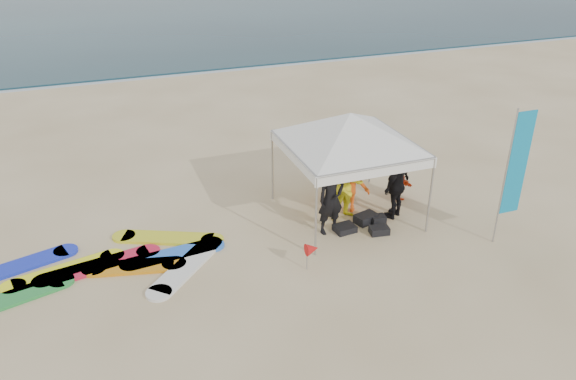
% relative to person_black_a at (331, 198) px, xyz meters
% --- Properties ---
extents(ground, '(120.00, 120.00, 0.00)m').
position_rel_person_black_a_xyz_m(ground, '(-1.32, -2.37, -0.92)').
color(ground, beige).
rests_on(ground, ground).
extents(shoreline_foam, '(160.00, 1.20, 0.01)m').
position_rel_person_black_a_xyz_m(shoreline_foam, '(-1.32, 15.83, -0.91)').
color(shoreline_foam, silver).
rests_on(shoreline_foam, ground).
extents(person_black_a, '(0.71, 0.50, 1.83)m').
position_rel_person_black_a_xyz_m(person_black_a, '(0.00, 0.00, 0.00)').
color(person_black_a, black).
rests_on(person_black_a, ground).
extents(person_yellow, '(0.92, 0.76, 1.72)m').
position_rel_person_black_a_xyz_m(person_yellow, '(0.68, 0.48, -0.05)').
color(person_yellow, yellow).
rests_on(person_yellow, ground).
extents(person_orange_a, '(1.16, 1.04, 1.56)m').
position_rel_person_black_a_xyz_m(person_orange_a, '(0.91, 0.82, -0.13)').
color(person_orange_a, '#F75815').
rests_on(person_orange_a, ground).
extents(person_black_b, '(1.11, 0.88, 1.76)m').
position_rel_person_black_a_xyz_m(person_black_b, '(1.85, 0.12, -0.03)').
color(person_black_b, black).
rests_on(person_black_b, ground).
extents(person_orange_b, '(0.85, 0.60, 1.63)m').
position_rel_person_black_a_xyz_m(person_orange_b, '(0.89, 1.56, -0.10)').
color(person_orange_b, orange).
rests_on(person_orange_b, ground).
extents(person_seated, '(0.48, 1.00, 1.04)m').
position_rel_person_black_a_xyz_m(person_seated, '(2.50, 0.99, -0.40)').
color(person_seated, '#EC4314').
rests_on(person_seated, ground).
extents(canopy_tent, '(4.14, 4.14, 3.12)m').
position_rel_person_black_a_xyz_m(canopy_tent, '(0.73, 0.65, 1.80)').
color(canopy_tent, '#A5A5A8').
rests_on(canopy_tent, ground).
extents(feather_flag, '(0.56, 0.04, 3.29)m').
position_rel_person_black_a_xyz_m(feather_flag, '(3.66, -1.77, 1.02)').
color(feather_flag, '#A5A5A8').
rests_on(feather_flag, ground).
extents(marker_pennant, '(0.28, 0.28, 0.64)m').
position_rel_person_black_a_xyz_m(marker_pennant, '(-1.01, -1.28, -0.42)').
color(marker_pennant, '#A5A5A8').
rests_on(marker_pennant, ground).
extents(gear_pile, '(1.41, 1.04, 0.22)m').
position_rel_person_black_a_xyz_m(gear_pile, '(0.90, -0.11, -0.82)').
color(gear_pile, black).
rests_on(gear_pile, ground).
extents(surfboard_spread, '(5.39, 2.95, 0.07)m').
position_rel_person_black_a_xyz_m(surfboard_spread, '(-5.15, 0.35, -0.88)').
color(surfboard_spread, blue).
rests_on(surfboard_spread, ground).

